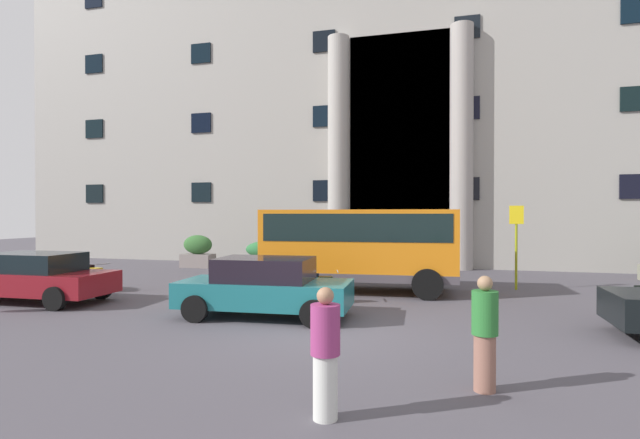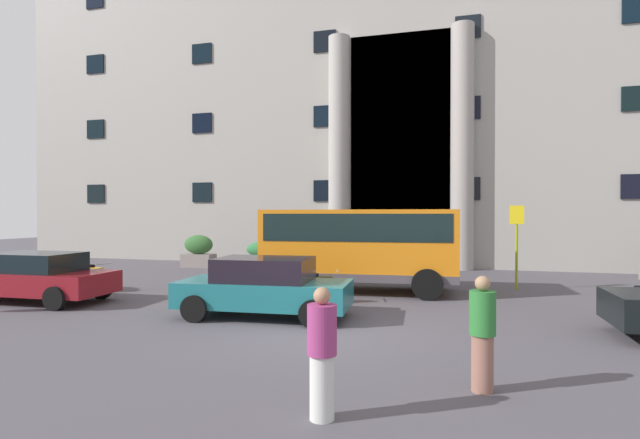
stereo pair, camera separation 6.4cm
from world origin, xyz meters
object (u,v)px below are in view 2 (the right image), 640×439
(hedge_planter_entrance_left, at_px, (370,257))
(scooter_by_planter, at_px, (90,276))
(orange_minibus, at_px, (359,242))
(hedge_planter_west, at_px, (199,252))
(pedestrian_woman_with_bag, at_px, (322,353))
(motorcycle_far_end, at_px, (314,287))
(parked_sedan_second, at_px, (35,277))
(bus_stop_sign, at_px, (517,238))
(parked_hatchback_near, at_px, (264,287))
(pedestrian_man_crossing, at_px, (482,334))
(hedge_planter_east, at_px, (265,256))

(hedge_planter_entrance_left, height_order, scooter_by_planter, hedge_planter_entrance_left)
(orange_minibus, xyz_separation_m, scooter_by_planter, (-8.53, -2.05, -1.11))
(hedge_planter_west, distance_m, pedestrian_woman_with_bag, 17.55)
(hedge_planter_entrance_left, bearing_deg, motorcycle_far_end, -92.93)
(hedge_planter_entrance_left, distance_m, parked_sedan_second, 12.06)
(bus_stop_sign, bearing_deg, parked_hatchback_near, -136.05)
(parked_hatchback_near, bearing_deg, parked_sedan_second, 175.25)
(pedestrian_woman_with_bag, bearing_deg, pedestrian_man_crossing, -38.22)
(hedge_planter_west, distance_m, hedge_planter_east, 3.19)
(hedge_planter_east, distance_m, motorcycle_far_end, 8.73)
(parked_hatchback_near, relative_size, motorcycle_far_end, 2.11)
(hedge_planter_east, relative_size, scooter_by_planter, 0.89)
(orange_minibus, relative_size, pedestrian_woman_with_bag, 3.87)
(bus_stop_sign, distance_m, scooter_by_planter, 13.97)
(hedge_planter_east, xyz_separation_m, parked_hatchback_near, (3.88, -9.54, 0.13))
(hedge_planter_west, xyz_separation_m, parked_sedan_second, (0.08, -9.15, -0.01))
(hedge_planter_east, xyz_separation_m, motorcycle_far_end, (4.52, -7.46, -0.14))
(orange_minibus, bearing_deg, hedge_planter_west, 146.00)
(hedge_planter_east, bearing_deg, parked_sedan_second, -108.19)
(hedge_planter_entrance_left, xyz_separation_m, pedestrian_man_crossing, (3.78, -12.87, 0.11))
(scooter_by_planter, distance_m, motorcycle_far_end, 7.71)
(parked_hatchback_near, bearing_deg, bus_stop_sign, 40.14)
(hedge_planter_west, xyz_separation_m, pedestrian_man_crossing, (11.84, -12.98, 0.09))
(motorcycle_far_end, bearing_deg, pedestrian_woman_with_bag, -89.24)
(hedge_planter_entrance_left, relative_size, motorcycle_far_end, 0.96)
(hedge_planter_entrance_left, xyz_separation_m, motorcycle_far_end, (-0.36, -7.08, -0.24))
(parked_sedan_second, xyz_separation_m, pedestrian_woman_with_bag, (9.85, -5.32, 0.09))
(bus_stop_sign, distance_m, pedestrian_man_crossing, 9.99)
(hedge_planter_entrance_left, xyz_separation_m, parked_sedan_second, (-7.98, -9.04, 0.02))
(parked_sedan_second, bearing_deg, hedge_planter_west, 88.74)
(hedge_planter_west, xyz_separation_m, parked_hatchback_near, (7.06, -9.26, 0.00))
(orange_minibus, bearing_deg, parked_sedan_second, -157.38)
(motorcycle_far_end, bearing_deg, hedge_planter_west, 120.64)
(hedge_planter_west, bearing_deg, parked_hatchback_near, -52.68)
(pedestrian_woman_with_bag, bearing_deg, motorcycle_far_end, 30.92)
(hedge_planter_west, relative_size, parked_sedan_second, 0.34)
(parked_hatchback_near, bearing_deg, scooter_by_planter, 157.77)
(hedge_planter_east, bearing_deg, pedestrian_man_crossing, -56.84)
(parked_sedan_second, height_order, scooter_by_planter, parked_sedan_second)
(hedge_planter_west, height_order, scooter_by_planter, hedge_planter_west)
(scooter_by_planter, bearing_deg, pedestrian_man_crossing, -12.83)
(scooter_by_planter, relative_size, motorcycle_far_end, 1.03)
(bus_stop_sign, height_order, hedge_planter_entrance_left, bus_stop_sign)
(orange_minibus, height_order, scooter_by_planter, orange_minibus)
(orange_minibus, distance_m, hedge_planter_entrance_left, 4.85)
(orange_minibus, distance_m, pedestrian_woman_with_bag, 9.75)
(parked_sedan_second, relative_size, scooter_by_planter, 2.17)
(hedge_planter_entrance_left, xyz_separation_m, hedge_planter_west, (-8.06, 0.11, 0.03))
(orange_minibus, relative_size, pedestrian_man_crossing, 3.82)
(parked_sedan_second, xyz_separation_m, scooter_by_planter, (-0.09, 2.24, -0.25))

